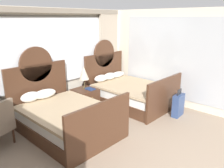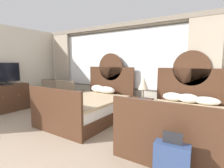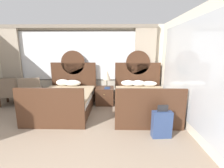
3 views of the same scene
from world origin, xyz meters
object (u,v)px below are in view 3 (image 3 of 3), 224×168
object	(u,v)px
armchair_by_window_left	(31,91)
armchair_by_window_right	(9,91)
nightstand_between_beds	(105,96)
bed_near_mirror	(141,100)
bed_near_window	(66,99)
table_lamp_on_nightstand	(107,75)
suitcase_on_floor	(162,124)
armchair_by_window_centre	(10,91)
book_on_nightstand	(107,88)

from	to	relation	value
armchair_by_window_left	armchair_by_window_right	distance (m)	0.73
nightstand_between_beds	bed_near_mirror	bearing A→B (deg)	-29.16
bed_near_window	bed_near_mirror	xyz separation A→B (m)	(2.30, 0.01, 0.00)
armchair_by_window_right	nightstand_between_beds	bearing A→B (deg)	3.72
table_lamp_on_nightstand	suitcase_on_floor	world-z (taller)	table_lamp_on_nightstand
bed_near_window	suitcase_on_floor	xyz separation A→B (m)	(2.49, -1.45, -0.06)
table_lamp_on_nightstand	suitcase_on_floor	bearing A→B (deg)	-59.80
bed_near_mirror	armchair_by_window_centre	distance (m)	4.34
book_on_nightstand	armchair_by_window_centre	xyz separation A→B (m)	(-3.25, -0.09, -0.11)
table_lamp_on_nightstand	armchair_by_window_right	bearing A→B (deg)	-174.79
bed_near_mirror	bed_near_window	bearing A→B (deg)	-179.82
bed_near_mirror	nightstand_between_beds	size ratio (longest dim) A/B	3.63
nightstand_between_beds	book_on_nightstand	distance (m)	0.34
table_lamp_on_nightstand	armchair_by_window_left	xyz separation A→B (m)	(-2.51, -0.29, -0.51)
armchair_by_window_left	nightstand_between_beds	bearing A→B (deg)	4.74
armchair_by_window_left	armchair_by_window_centre	size ratio (longest dim) A/B	1.00
armchair_by_window_centre	suitcase_on_floor	xyz separation A→B (m)	(4.51, -1.89, -0.19)
nightstand_between_beds	armchair_by_window_right	distance (m)	3.19
nightstand_between_beds	armchair_by_window_left	size ratio (longest dim) A/B	0.65
armchair_by_window_left	armchair_by_window_right	bearing A→B (deg)	-179.68
bed_near_window	armchair_by_window_left	size ratio (longest dim) A/B	2.34
armchair_by_window_left	armchair_by_window_right	world-z (taller)	same
book_on_nightstand	armchair_by_window_right	bearing A→B (deg)	-178.46
armchair_by_window_right	bed_near_mirror	bearing A→B (deg)	-5.74
bed_near_window	bed_near_mirror	distance (m)	2.30
table_lamp_on_nightstand	book_on_nightstand	size ratio (longest dim) A/B	2.33
bed_near_window	book_on_nightstand	bearing A→B (deg)	23.09
bed_near_mirror	suitcase_on_floor	world-z (taller)	bed_near_mirror
nightstand_between_beds	armchair_by_window_centre	distance (m)	3.18
armchair_by_window_centre	bed_near_window	bearing A→B (deg)	-12.42
book_on_nightstand	table_lamp_on_nightstand	bearing A→B (deg)	96.27
bed_near_window	table_lamp_on_nightstand	distance (m)	1.56
armchair_by_window_right	suitcase_on_floor	bearing A→B (deg)	-22.75
bed_near_window	armchair_by_window_centre	xyz separation A→B (m)	(-2.01, 0.44, 0.13)
bed_near_mirror	armchair_by_window_right	xyz separation A→B (m)	(-4.32, 0.43, 0.12)
armchair_by_window_centre	suitcase_on_floor	distance (m)	4.89
book_on_nightstand	armchair_by_window_right	distance (m)	3.27
armchair_by_window_centre	armchair_by_window_right	xyz separation A→B (m)	(-0.01, -0.00, 0.00)
armchair_by_window_left	bed_near_window	bearing A→B (deg)	-19.09
nightstand_between_beds	table_lamp_on_nightstand	bearing A→B (deg)	53.46
bed_near_mirror	book_on_nightstand	bearing A→B (deg)	153.77
bed_near_mirror	nightstand_between_beds	distance (m)	1.32
book_on_nightstand	armchair_by_window_left	world-z (taller)	armchair_by_window_left
armchair_by_window_centre	bed_near_mirror	bearing A→B (deg)	-5.77
bed_near_window	table_lamp_on_nightstand	bearing A→B (deg)	31.16
nightstand_between_beds	armchair_by_window_centre	world-z (taller)	armchair_by_window_centre
bed_near_window	armchair_by_window_right	bearing A→B (deg)	167.68
nightstand_between_beds	table_lamp_on_nightstand	size ratio (longest dim) A/B	1.02
bed_near_window	nightstand_between_beds	xyz separation A→B (m)	(1.15, 0.65, -0.07)
suitcase_on_floor	armchair_by_window_left	bearing A→B (deg)	153.35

